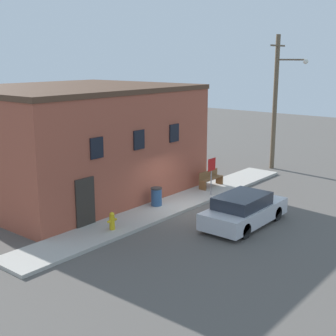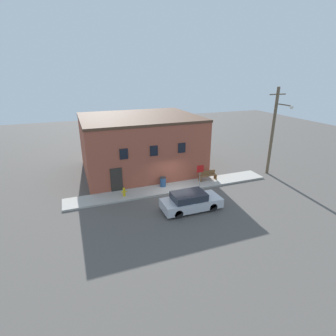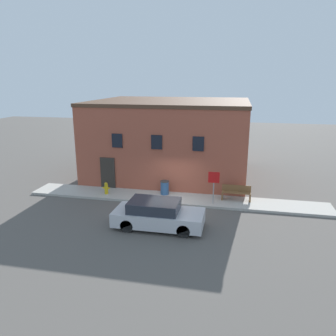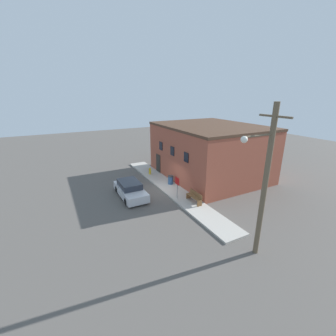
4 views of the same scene
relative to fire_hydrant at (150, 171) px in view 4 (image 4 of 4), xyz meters
name	(u,v)px [view 4 (image 4 of 4)]	position (x,y,z in m)	size (l,w,h in m)	color
ground_plane	(161,190)	(4.35, -0.76, -0.52)	(80.00, 80.00, 0.00)	#56514C
sidewalk	(170,188)	(4.35, 0.24, -0.45)	(18.36, 2.01, 0.14)	#B2ADA3
brick_building	(209,151)	(3.02, 5.86, 2.32)	(11.33, 9.34, 5.67)	#9E4C38
fire_hydrant	(150,171)	(0.00, 0.00, 0.00)	(0.47, 0.22, 0.75)	gold
stop_sign	(177,184)	(6.76, -0.34, 0.97)	(0.64, 0.06, 1.94)	gray
bench	(194,197)	(8.07, 0.59, 0.08)	(1.72, 0.44, 0.89)	brown
trash_bin	(171,180)	(3.64, 0.71, 0.07)	(0.54, 0.54, 0.88)	#2D517F
utility_pole	(264,181)	(14.83, 0.22, 3.99)	(1.80, 2.17, 8.49)	brown
parked_car	(130,190)	(4.25, -3.73, 0.15)	(4.48, 1.89, 1.39)	black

